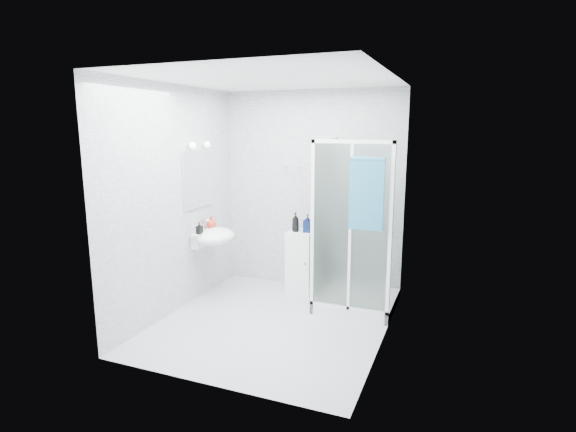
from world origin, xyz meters
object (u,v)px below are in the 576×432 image
at_px(wall_basin, 213,237).
at_px(shampoo_bottle_b, 308,223).
at_px(soap_dispenser_black, 199,228).
at_px(hand_towel, 367,192).
at_px(shower_enclosure, 349,271).
at_px(soap_dispenser_orange, 211,222).
at_px(shampoo_bottle_a, 296,222).
at_px(storage_cabinet, 302,262).

bearing_deg(wall_basin, shampoo_bottle_b, 29.21).
bearing_deg(wall_basin, soap_dispenser_black, -115.38).
xyz_separation_m(hand_towel, shampoo_bottle_b, (-0.88, 0.66, -0.53)).
distance_m(shower_enclosure, wall_basin, 1.72).
bearing_deg(soap_dispenser_orange, soap_dispenser_black, -83.80).
xyz_separation_m(shower_enclosure, shampoo_bottle_a, (-0.78, 0.24, 0.49)).
bearing_deg(shampoo_bottle_b, wall_basin, -150.79).
bearing_deg(hand_towel, shampoo_bottle_b, 142.88).
xyz_separation_m(shampoo_bottle_b, soap_dispenser_black, (-1.12, -0.75, 0.00)).
height_order(wall_basin, shampoo_bottle_a, shampoo_bottle_a).
xyz_separation_m(hand_towel, soap_dispenser_black, (-1.99, -0.09, -0.53)).
bearing_deg(storage_cabinet, shampoo_bottle_a, -154.67).
xyz_separation_m(storage_cabinet, soap_dispenser_black, (-1.04, -0.77, 0.53)).
xyz_separation_m(shower_enclosure, soap_dispenser_black, (-1.74, -0.49, 0.49)).
relative_size(storage_cabinet, hand_towel, 1.06).
relative_size(shower_enclosure, soap_dispenser_orange, 13.00).
distance_m(wall_basin, soap_dispenser_orange, 0.24).
bearing_deg(hand_towel, shower_enclosure, 122.49).
bearing_deg(soap_dispenser_black, wall_basin, 64.62).
relative_size(hand_towel, shampoo_bottle_a, 3.12).
xyz_separation_m(shower_enclosure, wall_basin, (-1.66, -0.32, 0.35)).
bearing_deg(shower_enclosure, soap_dispenser_black, -164.18).
height_order(wall_basin, shampoo_bottle_b, shampoo_bottle_b).
xyz_separation_m(storage_cabinet, soap_dispenser_orange, (-1.08, -0.43, 0.53)).
height_order(storage_cabinet, shampoo_bottle_a, shampoo_bottle_a).
bearing_deg(shower_enclosure, hand_towel, -57.51).
distance_m(wall_basin, storage_cabinet, 1.19).
bearing_deg(shampoo_bottle_b, soap_dispenser_black, -145.97).
bearing_deg(shampoo_bottle_a, shampoo_bottle_b, 7.22).
distance_m(wall_basin, soap_dispenser_black, 0.24).
distance_m(soap_dispenser_orange, soap_dispenser_black, 0.34).
height_order(soap_dispenser_orange, soap_dispenser_black, soap_dispenser_orange).
bearing_deg(soap_dispenser_black, shampoo_bottle_b, 34.03).
distance_m(shampoo_bottle_b, soap_dispenser_black, 1.35).
distance_m(storage_cabinet, shampoo_bottle_a, 0.54).
bearing_deg(wall_basin, shampoo_bottle_a, 32.45).
height_order(wall_basin, storage_cabinet, wall_basin).
bearing_deg(soap_dispenser_black, hand_towel, 2.63).
relative_size(wall_basin, hand_towel, 0.73).
relative_size(shower_enclosure, hand_towel, 2.60).
distance_m(storage_cabinet, soap_dispenser_orange, 1.28).
height_order(shampoo_bottle_a, soap_dispenser_black, shampoo_bottle_a).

